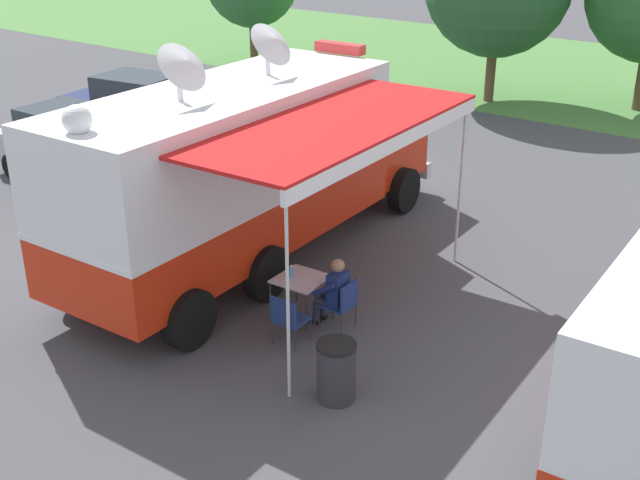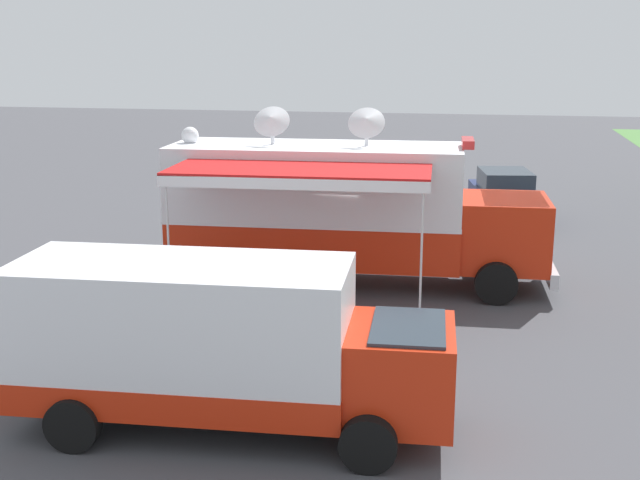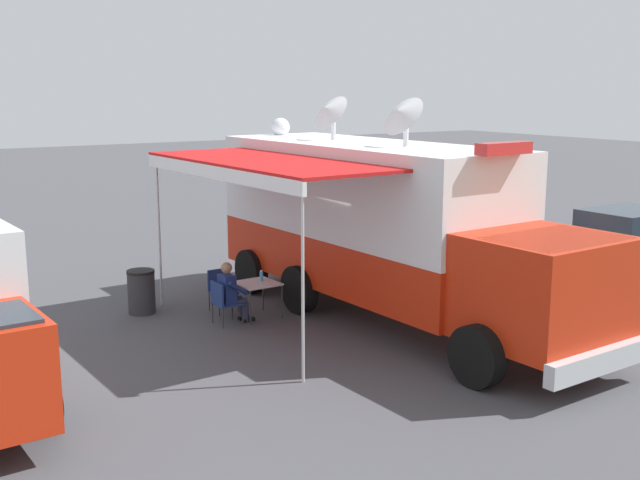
{
  "view_description": "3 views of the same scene",
  "coord_description": "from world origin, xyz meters",
  "views": [
    {
      "loc": [
        9.64,
        -10.11,
        6.83
      ],
      "look_at": [
        2.29,
        -0.27,
        1.32
      ],
      "focal_mm": 45.33,
      "sensor_mm": 36.0,
      "label": 1
    },
    {
      "loc": [
        19.68,
        3.86,
        6.01
      ],
      "look_at": [
        2.2,
        0.53,
        1.64
      ],
      "focal_mm": 45.71,
      "sensor_mm": 36.0,
      "label": 2
    },
    {
      "loc": [
        9.32,
        12.9,
        4.62
      ],
      "look_at": [
        1.3,
        0.36,
        1.68
      ],
      "focal_mm": 43.75,
      "sensor_mm": 36.0,
      "label": 3
    }
  ],
  "objects": [
    {
      "name": "folding_table",
      "position": [
        2.18,
        -0.65,
        0.67
      ],
      "size": [
        0.83,
        0.83,
        0.73
      ],
      "color": "silver",
      "rests_on": "ground"
    },
    {
      "name": "folding_chair_beside_table",
      "position": [
        2.57,
        -1.5,
        0.51
      ],
      "size": [
        0.5,
        0.5,
        0.87
      ],
      "color": "navy",
      "rests_on": "ground"
    },
    {
      "name": "car_behind_truck",
      "position": [
        -6.59,
        1.49,
        0.88
      ],
      "size": [
        4.24,
        2.1,
        1.76
      ],
      "color": "#B2B5BA",
      "rests_on": "ground"
    },
    {
      "name": "ground_plane",
      "position": [
        0.0,
        0.0,
        0.0
      ],
      "size": [
        100.0,
        100.0,
        0.0
      ],
      "primitive_type": "plane",
      "color": "#47474C"
    },
    {
      "name": "lot_stripe",
      "position": [
        -2.57,
        1.35,
        0.0
      ],
      "size": [
        0.33,
        4.8,
        0.01
      ],
      "primitive_type": "cube",
      "rotation": [
        0.0,
        0.0,
        0.04
      ],
      "color": "silver",
      "rests_on": "ground"
    },
    {
      "name": "folding_chair_at_table",
      "position": [
        2.98,
        -0.57,
        0.51
      ],
      "size": [
        0.5,
        0.5,
        0.87
      ],
      "color": "navy",
      "rests_on": "ground"
    },
    {
      "name": "trash_bin",
      "position": [
        4.04,
        -2.22,
        0.46
      ],
      "size": [
        0.57,
        0.57,
        0.91
      ],
      "color": "#2D2D33",
      "rests_on": "ground"
    },
    {
      "name": "command_truck",
      "position": [
        0.0,
        0.75,
        1.95
      ],
      "size": [
        5.18,
        9.59,
        4.53
      ],
      "color": "red",
      "rests_on": "ground"
    },
    {
      "name": "seated_responder",
      "position": [
        2.79,
        -0.58,
        0.65
      ],
      "size": [
        0.67,
        0.57,
        1.25
      ],
      "color": "navy",
      "rests_on": "ground"
    },
    {
      "name": "water_bottle",
      "position": [
        2.03,
        -0.72,
        0.83
      ],
      "size": [
        0.07,
        0.07,
        0.22
      ],
      "color": "#4C99D8",
      "rests_on": "folding_table"
    },
    {
      "name": "traffic_cone",
      "position": [
        -0.61,
        -5.81,
        0.28
      ],
      "size": [
        0.36,
        0.36,
        0.58
      ],
      "color": "black",
      "rests_on": "ground"
    }
  ]
}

